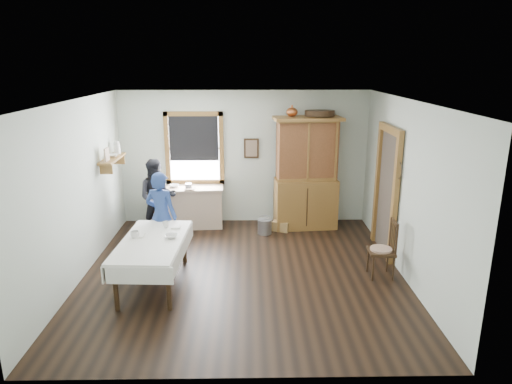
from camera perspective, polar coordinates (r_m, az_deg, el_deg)
The scene contains 20 objects.
room at distance 6.88m, azimuth -1.68°, elevation 0.06°, with size 5.01×5.01×2.70m.
window at distance 9.28m, azimuth -7.73°, elevation 5.81°, with size 1.18×0.07×1.48m.
doorway at distance 8.10m, azimuth 16.05°, elevation 0.52°, with size 0.09×1.14×2.22m.
wall_shelf at distance 8.68m, azimuth -17.47°, elevation 4.20°, with size 0.24×1.00×0.44m.
framed_picture at distance 9.23m, azimuth -0.58°, elevation 5.48°, with size 0.30×0.04×0.40m, color #352412.
rug_beater at distance 7.46m, azimuth 17.52°, elevation 3.51°, with size 0.27×0.27×0.01m, color black.
work_counter at distance 9.30m, azimuth -8.56°, elevation -1.87°, with size 1.44×0.55×0.82m, color tan.
china_hutch at distance 9.05m, azimuth 6.30°, elevation 2.32°, with size 1.31×0.62×2.22m, color olive.
dining_table at distance 7.07m, azimuth -12.69°, elevation -8.53°, with size 0.93×1.76×0.71m, color white.
spindle_chair at distance 7.34m, azimuth 15.44°, elevation -6.84°, with size 0.42×0.42×0.92m, color #352412.
pail at distance 8.90m, azimuth 1.09°, elevation -4.33°, with size 0.27×0.27×0.29m, color gray.
wicker_basket at distance 9.09m, azimuth 3.20°, elevation -4.23°, with size 0.33×0.23×0.19m, color #9E7A47.
woman_blue at distance 7.78m, azimuth -11.71°, elevation -3.36°, with size 0.51×0.34×1.41m, color navy.
figure_dark at distance 8.92m, azimuth -12.20°, elevation -1.00°, with size 0.67×0.52×1.37m, color black.
table_cup_a at distance 7.06m, azimuth -14.91°, elevation -5.16°, with size 0.13×0.13×0.10m, color silver.
table_cup_b at distance 7.37m, azimuth -11.18°, elevation -4.02°, with size 0.11×0.11×0.10m, color silver.
table_bowl at distance 6.95m, azimuth -10.53°, elevation -5.42°, with size 0.21×0.21×0.05m, color silver.
counter_book at distance 9.07m, azimuth -8.87°, elevation 0.44°, with size 0.16×0.22×0.02m, color #7F6954.
counter_bowl at distance 9.22m, azimuth -10.19°, elevation 0.76°, with size 0.19×0.19×0.06m, color silver.
shelf_bowl at distance 8.68m, azimuth -17.46°, elevation 4.38°, with size 0.22×0.22×0.05m, color silver.
Camera 1 is at (0.09, -6.61, 3.25)m, focal length 32.00 mm.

